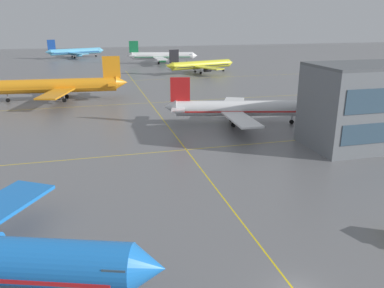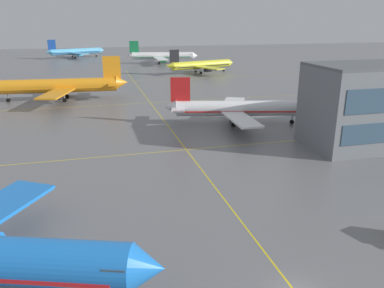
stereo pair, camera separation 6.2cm
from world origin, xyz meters
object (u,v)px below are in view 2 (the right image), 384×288
airliner_third_row (59,86)px  airliner_distant_taxiway (76,52)px  airliner_far_left_stand (201,65)px  airliner_second_row (239,109)px  airliner_far_right_stand (162,56)px

airliner_third_row → airliner_distant_taxiway: 126.71m
airliner_third_row → airliner_far_left_stand: (55.14, 44.77, -0.67)m
airliner_distant_taxiway → airliner_far_left_stand: bearing=-56.9°
airliner_second_row → airliner_far_left_stand: 83.88m
airliner_second_row → airliner_distant_taxiway: 168.90m
airliner_second_row → airliner_far_right_stand: (5.35, 122.39, 0.31)m
airliner_second_row → airliner_third_row: (-40.22, 37.78, 0.61)m
airliner_third_row → airliner_far_left_stand: airliner_third_row is taller
airliner_second_row → airliner_far_left_stand: airliner_second_row is taller
airliner_far_right_stand → airliner_second_row: bearing=-92.5°
airliner_third_row → airliner_far_left_stand: bearing=39.1°
airliner_second_row → airliner_far_left_stand: size_ratio=1.02×
airliner_third_row → airliner_far_left_stand: size_ratio=1.21×
airliner_second_row → airliner_far_right_stand: airliner_far_right_stand is taller
airliner_far_right_stand → airliner_far_left_stand: bearing=-76.5°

